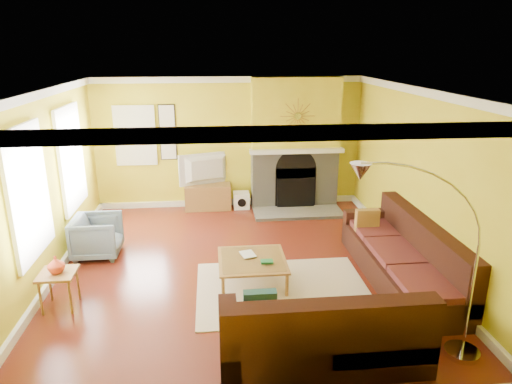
{
  "coord_description": "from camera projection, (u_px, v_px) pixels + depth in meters",
  "views": [
    {
      "loc": [
        -0.38,
        -6.36,
        3.27
      ],
      "look_at": [
        0.3,
        0.4,
        1.1
      ],
      "focal_mm": 32.0,
      "sensor_mm": 36.0,
      "label": 1
    }
  ],
  "objects": [
    {
      "name": "wall_left",
      "position": [
        42.0,
        190.0,
        6.39
      ],
      "size": [
        0.02,
        6.0,
        2.7
      ],
      "primitive_type": "cube",
      "color": "yellow",
      "rests_on": "ground"
    },
    {
      "name": "fireplace",
      "position": [
        295.0,
        144.0,
        9.43
      ],
      "size": [
        1.8,
        0.4,
        2.7
      ],
      "primitive_type": null,
      "color": "gray",
      "rests_on": "floor"
    },
    {
      "name": "wall_art",
      "position": [
        168.0,
        132.0,
        9.27
      ],
      "size": [
        0.34,
        0.04,
        1.14
      ],
      "primitive_type": "cube",
      "color": "white",
      "rests_on": "wall_back"
    },
    {
      "name": "book",
      "position": [
        242.0,
        255.0,
        6.58
      ],
      "size": [
        0.25,
        0.3,
        0.03
      ],
      "primitive_type": "imported",
      "rotation": [
        0.0,
        0.0,
        0.26
      ],
      "color": "white",
      "rests_on": "coffee_table"
    },
    {
      "name": "sunburst",
      "position": [
        298.0,
        116.0,
        9.03
      ],
      "size": [
        0.7,
        0.04,
        0.7
      ],
      "primitive_type": null,
      "color": "olive",
      "rests_on": "fireplace"
    },
    {
      "name": "arc_lamp",
      "position": [
        420.0,
        267.0,
        4.68
      ],
      "size": [
        1.4,
        0.36,
        2.22
      ],
      "primitive_type": null,
      "color": "silver",
      "rests_on": "floor"
    },
    {
      "name": "subwoofer",
      "position": [
        241.0,
        200.0,
        9.65
      ],
      "size": [
        0.33,
        0.33,
        0.33
      ],
      "primitive_type": "cube",
      "color": "white",
      "rests_on": "floor"
    },
    {
      "name": "rug",
      "position": [
        283.0,
        290.0,
        6.41
      ],
      "size": [
        2.4,
        1.8,
        0.02
      ],
      "primitive_type": "cube",
      "color": "beige",
      "rests_on": "floor"
    },
    {
      "name": "side_table",
      "position": [
        60.0,
        290.0,
        5.93
      ],
      "size": [
        0.45,
        0.45,
        0.5
      ],
      "primitive_type": null,
      "color": "olive",
      "rests_on": "floor"
    },
    {
      "name": "tv",
      "position": [
        207.0,
        170.0,
        9.38
      ],
      "size": [
        1.12,
        0.53,
        0.65
      ],
      "primitive_type": "imported",
      "rotation": [
        0.0,
        0.0,
        3.49
      ],
      "color": "black",
      "rests_on": "media_console"
    },
    {
      "name": "window_left_near",
      "position": [
        70.0,
        158.0,
        7.58
      ],
      "size": [
        0.06,
        1.22,
        1.72
      ],
      "primitive_type": "cube",
      "color": "white",
      "rests_on": "wall_left"
    },
    {
      "name": "wall_right",
      "position": [
        420.0,
        179.0,
        6.91
      ],
      "size": [
        0.02,
        6.0,
        2.7
      ],
      "primitive_type": "cube",
      "color": "yellow",
      "rests_on": "ground"
    },
    {
      "name": "crown_molding",
      "position": [
        237.0,
        95.0,
        6.26
      ],
      "size": [
        5.5,
        6.0,
        0.12
      ],
      "primitive_type": null,
      "color": "white",
      "rests_on": "ceiling"
    },
    {
      "name": "mantel",
      "position": [
        297.0,
        151.0,
        9.23
      ],
      "size": [
        1.92,
        0.22,
        0.08
      ],
      "primitive_type": "cube",
      "color": "white",
      "rests_on": "fireplace"
    },
    {
      "name": "wall_front",
      "position": [
        261.0,
        288.0,
        3.8
      ],
      "size": [
        5.5,
        0.02,
        2.7
      ],
      "primitive_type": "cube",
      "color": "yellow",
      "rests_on": "ground"
    },
    {
      "name": "coffee_table",
      "position": [
        252.0,
        271.0,
        6.56
      ],
      "size": [
        0.96,
        0.96,
        0.38
      ],
      "primitive_type": null,
      "color": "white",
      "rests_on": "floor"
    },
    {
      "name": "sectional_sofa",
      "position": [
        332.0,
        266.0,
        6.14
      ],
      "size": [
        3.1,
        3.51,
        0.9
      ],
      "primitive_type": null,
      "color": "#331610",
      "rests_on": "floor"
    },
    {
      "name": "vase",
      "position": [
        56.0,
        265.0,
        5.82
      ],
      "size": [
        0.22,
        0.22,
        0.23
      ],
      "primitive_type": "imported",
      "color": "red",
      "rests_on": "side_table"
    },
    {
      "name": "floor",
      "position": [
        239.0,
        268.0,
        7.06
      ],
      "size": [
        5.5,
        6.0,
        0.02
      ],
      "primitive_type": "cube",
      "color": "maroon",
      "rests_on": "ground"
    },
    {
      "name": "hearth",
      "position": [
        298.0,
        213.0,
        9.31
      ],
      "size": [
        1.8,
        0.7,
        0.06
      ],
      "primitive_type": "cube",
      "color": "gray",
      "rests_on": "floor"
    },
    {
      "name": "armchair",
      "position": [
        97.0,
        236.0,
        7.38
      ],
      "size": [
        0.74,
        0.72,
        0.68
      ],
      "primitive_type": "imported",
      "rotation": [
        0.0,
        0.0,
        1.57
      ],
      "color": "slate",
      "rests_on": "floor"
    },
    {
      "name": "baseboard",
      "position": [
        239.0,
        264.0,
        7.04
      ],
      "size": [
        5.5,
        6.0,
        0.12
      ],
      "primitive_type": null,
      "color": "white",
      "rests_on": "floor"
    },
    {
      "name": "window_back",
      "position": [
        135.0,
        136.0,
        9.21
      ],
      "size": [
        0.82,
        0.06,
        1.22
      ],
      "primitive_type": "cube",
      "color": "white",
      "rests_on": "wall_back"
    },
    {
      "name": "media_console",
      "position": [
        208.0,
        197.0,
        9.56
      ],
      "size": [
        0.95,
        0.43,
        0.52
      ],
      "primitive_type": "cube",
      "color": "olive",
      "rests_on": "floor"
    },
    {
      "name": "ceiling",
      "position": [
        237.0,
        89.0,
        6.23
      ],
      "size": [
        5.5,
        6.0,
        0.02
      ],
      "primitive_type": "cube",
      "color": "white",
      "rests_on": "ground"
    },
    {
      "name": "wall_back",
      "position": [
        229.0,
        143.0,
        9.5
      ],
      "size": [
        5.5,
        0.02,
        2.7
      ],
      "primitive_type": "cube",
      "color": "yellow",
      "rests_on": "ground"
    },
    {
      "name": "window_left_far",
      "position": [
        27.0,
        193.0,
        5.78
      ],
      "size": [
        0.06,
        1.22,
        1.72
      ],
      "primitive_type": "cube",
      "color": "white",
      "rests_on": "wall_left"
    }
  ]
}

